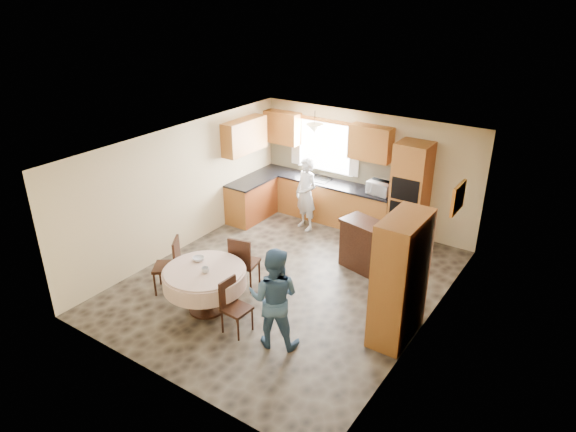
% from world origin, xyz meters
% --- Properties ---
extents(floor, '(5.00, 6.00, 0.01)m').
position_xyz_m(floor, '(0.00, 0.00, 0.00)').
color(floor, brown).
rests_on(floor, ground).
extents(ceiling, '(5.00, 6.00, 0.01)m').
position_xyz_m(ceiling, '(0.00, 0.00, 2.50)').
color(ceiling, white).
rests_on(ceiling, wall_back).
extents(wall_back, '(5.00, 0.02, 2.50)m').
position_xyz_m(wall_back, '(0.00, 3.00, 1.25)').
color(wall_back, '#CCB582').
rests_on(wall_back, floor).
extents(wall_front, '(5.00, 0.02, 2.50)m').
position_xyz_m(wall_front, '(0.00, -3.00, 1.25)').
color(wall_front, '#CCB582').
rests_on(wall_front, floor).
extents(wall_left, '(0.02, 6.00, 2.50)m').
position_xyz_m(wall_left, '(-2.50, 0.00, 1.25)').
color(wall_left, '#CCB582').
rests_on(wall_left, floor).
extents(wall_right, '(0.02, 6.00, 2.50)m').
position_xyz_m(wall_right, '(2.50, 0.00, 1.25)').
color(wall_right, '#CCB582').
rests_on(wall_right, floor).
extents(window, '(1.40, 0.03, 1.10)m').
position_xyz_m(window, '(-1.00, 2.98, 1.60)').
color(window, white).
rests_on(window, wall_back).
extents(curtain_left, '(0.22, 0.02, 1.15)m').
position_xyz_m(curtain_left, '(-1.75, 2.93, 1.65)').
color(curtain_left, white).
rests_on(curtain_left, wall_back).
extents(curtain_right, '(0.22, 0.02, 1.15)m').
position_xyz_m(curtain_right, '(-0.25, 2.93, 1.65)').
color(curtain_right, white).
rests_on(curtain_right, wall_back).
extents(base_cab_back, '(3.30, 0.60, 0.88)m').
position_xyz_m(base_cab_back, '(-0.85, 2.70, 0.44)').
color(base_cab_back, '#BE8032').
rests_on(base_cab_back, floor).
extents(counter_back, '(3.30, 0.64, 0.04)m').
position_xyz_m(counter_back, '(-0.85, 2.70, 0.90)').
color(counter_back, black).
rests_on(counter_back, base_cab_back).
extents(base_cab_left, '(0.60, 1.20, 0.88)m').
position_xyz_m(base_cab_left, '(-2.20, 1.80, 0.44)').
color(base_cab_left, '#BE8032').
rests_on(base_cab_left, floor).
extents(counter_left, '(0.64, 1.20, 0.04)m').
position_xyz_m(counter_left, '(-2.20, 1.80, 0.90)').
color(counter_left, black).
rests_on(counter_left, base_cab_left).
extents(backsplash, '(3.30, 0.02, 0.55)m').
position_xyz_m(backsplash, '(-0.85, 2.99, 1.18)').
color(backsplash, '#C4B88A').
rests_on(backsplash, wall_back).
extents(wall_cab_left, '(0.85, 0.33, 0.72)m').
position_xyz_m(wall_cab_left, '(-2.05, 2.83, 1.91)').
color(wall_cab_left, '#B9712E').
rests_on(wall_cab_left, wall_back).
extents(wall_cab_right, '(0.90, 0.33, 0.72)m').
position_xyz_m(wall_cab_right, '(0.15, 2.83, 1.91)').
color(wall_cab_right, '#B9712E').
rests_on(wall_cab_right, wall_back).
extents(wall_cab_side, '(0.33, 1.20, 0.72)m').
position_xyz_m(wall_cab_side, '(-2.33, 1.80, 1.91)').
color(wall_cab_side, '#B9712E').
rests_on(wall_cab_side, wall_left).
extents(oven_tower, '(0.66, 0.62, 2.12)m').
position_xyz_m(oven_tower, '(1.15, 2.69, 1.06)').
color(oven_tower, '#BE8032').
rests_on(oven_tower, floor).
extents(oven_upper, '(0.56, 0.01, 0.45)m').
position_xyz_m(oven_upper, '(1.15, 2.38, 1.25)').
color(oven_upper, black).
rests_on(oven_upper, oven_tower).
extents(oven_lower, '(0.56, 0.01, 0.45)m').
position_xyz_m(oven_lower, '(1.15, 2.38, 0.75)').
color(oven_lower, black).
rests_on(oven_lower, oven_tower).
extents(pendant, '(0.36, 0.36, 0.18)m').
position_xyz_m(pendant, '(-1.00, 2.50, 2.12)').
color(pendant, beige).
rests_on(pendant, ceiling).
extents(sideboard, '(1.34, 0.80, 0.90)m').
position_xyz_m(sideboard, '(1.10, 1.16, 0.45)').
color(sideboard, '#3B1E10').
rests_on(sideboard, floor).
extents(space_heater, '(0.47, 0.36, 0.59)m').
position_xyz_m(space_heater, '(1.47, 1.06, 0.29)').
color(space_heater, black).
rests_on(space_heater, floor).
extents(cupboard, '(0.52, 1.04, 1.99)m').
position_xyz_m(cupboard, '(2.22, -0.34, 0.99)').
color(cupboard, '#BE8032').
rests_on(cupboard, floor).
extents(dining_table, '(1.34, 1.34, 0.76)m').
position_xyz_m(dining_table, '(-0.61, -1.46, 0.60)').
color(dining_table, '#3B1E10').
rests_on(dining_table, floor).
extents(chair_left, '(0.60, 0.60, 0.99)m').
position_xyz_m(chair_left, '(-1.50, -1.35, 0.55)').
color(chair_left, '#3B1E10').
rests_on(chair_left, floor).
extents(chair_back, '(0.53, 0.53, 1.01)m').
position_xyz_m(chair_back, '(-0.52, -0.61, 0.56)').
color(chair_back, '#3B1E10').
rests_on(chair_back, floor).
extents(chair_right, '(0.40, 0.40, 0.88)m').
position_xyz_m(chair_right, '(0.10, -1.62, 0.48)').
color(chair_right, '#3B1E10').
rests_on(chair_right, floor).
extents(framed_picture, '(0.06, 0.58, 0.48)m').
position_xyz_m(framed_picture, '(2.47, 1.23, 1.78)').
color(framed_picture, '#C68A3A').
rests_on(framed_picture, wall_right).
extents(microwave, '(0.52, 0.37, 0.27)m').
position_xyz_m(microwave, '(0.50, 2.65, 1.06)').
color(microwave, silver).
rests_on(microwave, counter_back).
extents(person_sink, '(0.67, 0.55, 1.59)m').
position_xyz_m(person_sink, '(-0.91, 2.05, 0.80)').
color(person_sink, silver).
rests_on(person_sink, floor).
extents(person_dining, '(0.93, 0.83, 1.58)m').
position_xyz_m(person_dining, '(0.80, -1.53, 0.79)').
color(person_dining, '#395B7D').
rests_on(person_dining, floor).
extents(bowl_sideboard, '(0.28, 0.28, 0.06)m').
position_xyz_m(bowl_sideboard, '(0.76, 1.16, 0.93)').
color(bowl_sideboard, '#B2B2B2').
rests_on(bowl_sideboard, sideboard).
extents(bottle_sideboard, '(0.12, 0.12, 0.30)m').
position_xyz_m(bottle_sideboard, '(1.52, 1.16, 1.05)').
color(bottle_sideboard, silver).
rests_on(bottle_sideboard, sideboard).
extents(cup_table, '(0.15, 0.15, 0.09)m').
position_xyz_m(cup_table, '(-0.52, -1.53, 0.81)').
color(cup_table, '#B2B2B2').
rests_on(cup_table, dining_table).
extents(bowl_table, '(0.23, 0.23, 0.06)m').
position_xyz_m(bowl_table, '(-0.88, -1.30, 0.79)').
color(bowl_table, '#B2B2B2').
rests_on(bowl_table, dining_table).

